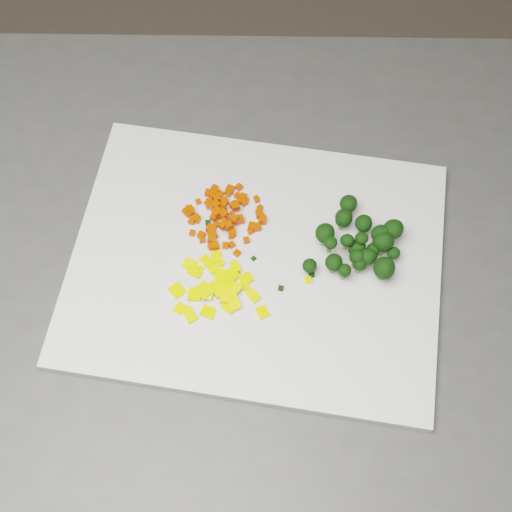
# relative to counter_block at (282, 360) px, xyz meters

# --- Properties ---
(counter_block) EXTENTS (1.06, 0.76, 0.90)m
(counter_block) POSITION_rel_counter_block_xyz_m (0.00, 0.00, 0.00)
(counter_block) COLOR #41413F
(counter_block) RESTS_ON ground
(cutting_board) EXTENTS (0.50, 0.41, 0.01)m
(cutting_board) POSITION_rel_counter_block_xyz_m (-0.05, -0.03, 0.46)
(cutting_board) COLOR silver
(cutting_board) RESTS_ON counter_block
(carrot_pile) EXTENTS (0.10, 0.10, 0.03)m
(carrot_pile) POSITION_rel_counter_block_xyz_m (-0.09, 0.03, 0.48)
(carrot_pile) COLOR #C32C02
(carrot_pile) RESTS_ON cutting_board
(pepper_pile) EXTENTS (0.12, 0.12, 0.02)m
(pepper_pile) POSITION_rel_counter_block_xyz_m (-0.09, -0.08, 0.47)
(pepper_pile) COLOR yellow
(pepper_pile) RESTS_ON cutting_board
(broccoli_pile) EXTENTS (0.12, 0.12, 0.06)m
(broccoli_pile) POSITION_rel_counter_block_xyz_m (0.06, -0.00, 0.49)
(broccoli_pile) COLOR black
(broccoli_pile) RESTS_ON cutting_board
(carrot_cube_0) EXTENTS (0.01, 0.01, 0.01)m
(carrot_cube_0) POSITION_rel_counter_block_xyz_m (-0.10, -0.01, 0.47)
(carrot_cube_0) COLOR #C32C02
(carrot_cube_0) RESTS_ON carrot_pile
(carrot_cube_1) EXTENTS (0.01, 0.01, 0.01)m
(carrot_cube_1) POSITION_rel_counter_block_xyz_m (-0.07, 0.06, 0.47)
(carrot_cube_1) COLOR #C32C02
(carrot_cube_1) RESTS_ON carrot_pile
(carrot_cube_2) EXTENTS (0.01, 0.01, 0.01)m
(carrot_cube_2) POSITION_rel_counter_block_xyz_m (-0.12, -0.01, 0.47)
(carrot_cube_2) COLOR #C32C02
(carrot_cube_2) RESTS_ON carrot_pile
(carrot_cube_3) EXTENTS (0.01, 0.01, 0.01)m
(carrot_cube_3) POSITION_rel_counter_block_xyz_m (-0.08, 0.02, 0.47)
(carrot_cube_3) COLOR #C32C02
(carrot_cube_3) RESTS_ON carrot_pile
(carrot_cube_4) EXTENTS (0.01, 0.01, 0.01)m
(carrot_cube_4) POSITION_rel_counter_block_xyz_m (-0.09, -0.01, 0.47)
(carrot_cube_4) COLOR #C32C02
(carrot_cube_4) RESTS_ON carrot_pile
(carrot_cube_5) EXTENTS (0.01, 0.01, 0.01)m
(carrot_cube_5) POSITION_rel_counter_block_xyz_m (-0.10, -0.02, 0.47)
(carrot_cube_5) COLOR #C32C02
(carrot_cube_5) RESTS_ON carrot_pile
(carrot_cube_6) EXTENTS (0.01, 0.01, 0.01)m
(carrot_cube_6) POSITION_rel_counter_block_xyz_m (-0.08, 0.01, 0.48)
(carrot_cube_6) COLOR #C32C02
(carrot_cube_6) RESTS_ON carrot_pile
(carrot_cube_7) EXTENTS (0.01, 0.01, 0.01)m
(carrot_cube_7) POSITION_rel_counter_block_xyz_m (-0.05, 0.05, 0.47)
(carrot_cube_7) COLOR #C32C02
(carrot_cube_7) RESTS_ON carrot_pile
(carrot_cube_8) EXTENTS (0.01, 0.01, 0.01)m
(carrot_cube_8) POSITION_rel_counter_block_xyz_m (-0.11, 0.06, 0.47)
(carrot_cube_8) COLOR #C32C02
(carrot_cube_8) RESTS_ON carrot_pile
(carrot_cube_9) EXTENTS (0.01, 0.01, 0.01)m
(carrot_cube_9) POSITION_rel_counter_block_xyz_m (-0.08, 0.01, 0.47)
(carrot_cube_9) COLOR #C32C02
(carrot_cube_9) RESTS_ON carrot_pile
(carrot_cube_10) EXTENTS (0.01, 0.01, 0.01)m
(carrot_cube_10) POSITION_rel_counter_block_xyz_m (-0.13, 0.00, 0.47)
(carrot_cube_10) COLOR #C32C02
(carrot_cube_10) RESTS_ON carrot_pile
(carrot_cube_11) EXTENTS (0.01, 0.01, 0.01)m
(carrot_cube_11) POSITION_rel_counter_block_xyz_m (-0.13, 0.03, 0.47)
(carrot_cube_11) COLOR #C32C02
(carrot_cube_11) RESTS_ON carrot_pile
(carrot_cube_12) EXTENTS (0.01, 0.01, 0.01)m
(carrot_cube_12) POSITION_rel_counter_block_xyz_m (-0.10, 0.00, 0.47)
(carrot_cube_12) COLOR #C32C02
(carrot_cube_12) RESTS_ON carrot_pile
(carrot_cube_13) EXTENTS (0.01, 0.01, 0.01)m
(carrot_cube_13) POSITION_rel_counter_block_xyz_m (-0.07, 0.03, 0.47)
(carrot_cube_13) COLOR #C32C02
(carrot_cube_13) RESTS_ON carrot_pile
(carrot_cube_14) EXTENTS (0.01, 0.01, 0.01)m
(carrot_cube_14) POSITION_rel_counter_block_xyz_m (-0.10, 0.03, 0.47)
(carrot_cube_14) COLOR #C32C02
(carrot_cube_14) RESTS_ON carrot_pile
(carrot_cube_15) EXTENTS (0.01, 0.01, 0.01)m
(carrot_cube_15) POSITION_rel_counter_block_xyz_m (-0.12, -0.00, 0.47)
(carrot_cube_15) COLOR #C32C02
(carrot_cube_15) RESTS_ON carrot_pile
(carrot_cube_16) EXTENTS (0.01, 0.01, 0.01)m
(carrot_cube_16) POSITION_rel_counter_block_xyz_m (-0.09, 0.07, 0.47)
(carrot_cube_16) COLOR #C32C02
(carrot_cube_16) RESTS_ON carrot_pile
(carrot_cube_17) EXTENTS (0.01, 0.01, 0.01)m
(carrot_cube_17) POSITION_rel_counter_block_xyz_m (-0.08, 0.06, 0.47)
(carrot_cube_17) COLOR #C32C02
(carrot_cube_17) RESTS_ON carrot_pile
(carrot_cube_18) EXTENTS (0.01, 0.01, 0.01)m
(carrot_cube_18) POSITION_rel_counter_block_xyz_m (-0.10, 0.03, 0.47)
(carrot_cube_18) COLOR #C32C02
(carrot_cube_18) RESTS_ON carrot_pile
(carrot_cube_19) EXTENTS (0.01, 0.01, 0.01)m
(carrot_cube_19) POSITION_rel_counter_block_xyz_m (-0.14, 0.03, 0.47)
(carrot_cube_19) COLOR #C32C02
(carrot_cube_19) RESTS_ON carrot_pile
(carrot_cube_20) EXTENTS (0.01, 0.01, 0.01)m
(carrot_cube_20) POSITION_rel_counter_block_xyz_m (-0.10, 0.01, 0.47)
(carrot_cube_20) COLOR #C32C02
(carrot_cube_20) RESTS_ON carrot_pile
(carrot_cube_21) EXTENTS (0.01, 0.01, 0.01)m
(carrot_cube_21) POSITION_rel_counter_block_xyz_m (-0.10, 0.06, 0.47)
(carrot_cube_21) COLOR #C32C02
(carrot_cube_21) RESTS_ON carrot_pile
(carrot_cube_22) EXTENTS (0.01, 0.01, 0.01)m
(carrot_cube_22) POSITION_rel_counter_block_xyz_m (-0.13, 0.05, 0.47)
(carrot_cube_22) COLOR #C32C02
(carrot_cube_22) RESTS_ON carrot_pile
(carrot_cube_23) EXTENTS (0.01, 0.01, 0.01)m
(carrot_cube_23) POSITION_rel_counter_block_xyz_m (-0.10, 0.03, 0.48)
(carrot_cube_23) COLOR #C32C02
(carrot_cube_23) RESTS_ON carrot_pile
(carrot_cube_24) EXTENTS (0.01, 0.01, 0.01)m
(carrot_cube_24) POSITION_rel_counter_block_xyz_m (-0.14, 0.03, 0.47)
(carrot_cube_24) COLOR #C32C02
(carrot_cube_24) RESTS_ON carrot_pile
(carrot_cube_25) EXTENTS (0.01, 0.01, 0.01)m
(carrot_cube_25) POSITION_rel_counter_block_xyz_m (-0.09, 0.04, 0.47)
(carrot_cube_25) COLOR #C32C02
(carrot_cube_25) RESTS_ON carrot_pile
(carrot_cube_26) EXTENTS (0.01, 0.01, 0.01)m
(carrot_cube_26) POSITION_rel_counter_block_xyz_m (-0.10, -0.01, 0.47)
(carrot_cube_26) COLOR #C32C02
(carrot_cube_26) RESTS_ON carrot_pile
(carrot_cube_27) EXTENTS (0.01, 0.01, 0.01)m
(carrot_cube_27) POSITION_rel_counter_block_xyz_m (-0.09, 0.05, 0.47)
(carrot_cube_27) COLOR #C32C02
(carrot_cube_27) RESTS_ON carrot_pile
(carrot_cube_28) EXTENTS (0.01, 0.01, 0.01)m
(carrot_cube_28) POSITION_rel_counter_block_xyz_m (-0.11, 0.07, 0.47)
(carrot_cube_28) COLOR #C32C02
(carrot_cube_28) RESTS_ON carrot_pile
(carrot_cube_29) EXTENTS (0.01, 0.01, 0.01)m
(carrot_cube_29) POSITION_rel_counter_block_xyz_m (-0.11, 0.05, 0.47)
(carrot_cube_29) COLOR #C32C02
(carrot_cube_29) RESTS_ON carrot_pile
(carrot_cube_30) EXTENTS (0.01, 0.01, 0.01)m
(carrot_cube_30) POSITION_rel_counter_block_xyz_m (-0.09, 0.01, 0.47)
(carrot_cube_30) COLOR #C32C02
(carrot_cube_30) RESTS_ON carrot_pile
(carrot_cube_31) EXTENTS (0.01, 0.01, 0.01)m
(carrot_cube_31) POSITION_rel_counter_block_xyz_m (-0.14, 0.04, 0.47)
(carrot_cube_31) COLOR #C32C02
(carrot_cube_31) RESTS_ON carrot_pile
(carrot_cube_32) EXTENTS (0.01, 0.01, 0.01)m
(carrot_cube_32) POSITION_rel_counter_block_xyz_m (-0.11, 0.01, 0.47)
(carrot_cube_32) COLOR #C32C02
(carrot_cube_32) RESTS_ON carrot_pile
(carrot_cube_33) EXTENTS (0.01, 0.01, 0.01)m
(carrot_cube_33) POSITION_rel_counter_block_xyz_m (-0.07, 0.08, 0.47)
(carrot_cube_33) COLOR #C32C02
(carrot_cube_33) RESTS_ON carrot_pile
(carrot_cube_34) EXTENTS (0.01, 0.01, 0.01)m
(carrot_cube_34) POSITION_rel_counter_block_xyz_m (-0.05, 0.02, 0.47)
(carrot_cube_34) COLOR #C32C02
(carrot_cube_34) RESTS_ON carrot_pile
(carrot_cube_35) EXTENTS (0.01, 0.01, 0.01)m
(carrot_cube_35) POSITION_rel_counter_block_xyz_m (-0.06, 0.06, 0.47)
(carrot_cube_35) COLOR #C32C02
(carrot_cube_35) RESTS_ON carrot_pile
(carrot_cube_36) EXTENTS (0.01, 0.01, 0.01)m
(carrot_cube_36) POSITION_rel_counter_block_xyz_m (-0.05, 0.06, 0.47)
(carrot_cube_36) COLOR #C32C02
(carrot_cube_36) RESTS_ON carrot_pile
(carrot_cube_37) EXTENTS (0.01, 0.01, 0.01)m
(carrot_cube_37) POSITION_rel_counter_block_xyz_m (-0.11, 0.06, 0.47)
(carrot_cube_37) COLOR #C32C02
(carrot_cube_37) RESTS_ON carrot_pile
(carrot_cube_38) EXTENTS (0.01, 0.01, 0.01)m
(carrot_cube_38) POSITION_rel_counter_block_xyz_m (-0.05, 0.02, 0.47)
(carrot_cube_38) COLOR #C32C02
(carrot_cube_38) RESTS_ON carrot_pile
(carrot_cube_39) EXTENTS (0.01, 0.01, 0.01)m
(carrot_cube_39) POSITION_rel_counter_block_xyz_m (-0.10, 0.06, 0.47)
(carrot_cube_39) COLOR #C32C02
(carrot_cube_39) RESTS_ON carrot_pile
(carrot_cube_40) EXTENTS (0.01, 0.01, 0.01)m
(carrot_cube_40) POSITION_rel_counter_block_xyz_m (-0.11, 0.07, 0.47)
(carrot_cube_40) COLOR #C32C02
(carrot_cube_40) RESTS_ON carrot_pile
(carrot_cube_41) EXTENTS (0.01, 0.01, 0.01)m
(carrot_cube_41) POSITION_rel_counter_block_xyz_m (-0.09, 0.07, 0.47)
(carrot_cube_41) COLOR #C32C02
(carrot_cube_41) RESTS_ON carrot_pile
(carrot_cube_42) EXTENTS (0.01, 0.01, 0.01)m
(carrot_cube_42) POSITION_rel_counter_block_xyz_m (-0.07, 0.05, 0.47)
(carrot_cube_42) COLOR #C32C02
(carrot_cube_42) RESTS_ON carrot_pile
(carrot_cube_43) EXTENTS (0.01, 0.01, 0.01)m
(carrot_cube_43) POSITION_rel_counter_block_xyz_m (-0.08, 0.04, 0.47)
(carrot_cube_43) COLOR #C32C02
(carrot_cube_43) RESTS_ON carrot_pile
(carrot_cube_44) EXTENTS (0.01, 0.01, 0.01)m
(carrot_cube_44) POSITION_rel_counter_block_xyz_m (-0.11, 0.04, 0.47)
(carrot_cube_44) COLOR #C32C02
(carrot_cube_44) RESTS_ON carrot_pile
(carrot_cube_45) EXTENTS (0.01, 0.01, 0.01)m
(carrot_cube_45) POSITION_rel_counter_block_xyz_m (-0.06, 0.01, 0.47)
(carrot_cube_45) COLOR #C32C02
(carrot_cube_45) RESTS_ON carrot_pile
(carrot_cube_46) EXTENTS (0.01, 0.01, 0.01)m
(carrot_cube_46) POSITION_rel_counter_block_xyz_m (-0.06, -0.00, 0.47)
(carrot_cube_46) COLOR #C32C02
(carrot_cube_46) RESTS_ON carrot_pile
(carrot_cube_47) EXTENTS (0.01, 0.01, 0.01)m
(carrot_cube_47) POSITION_rel_counter_block_xyz_m (-0.09, 0.03, 0.47)
(carrot_cube_47) COLOR #C32C02
(carrot_cube_47) RESTS_ON carrot_pile
(carrot_cube_48) EXTENTS (0.01, 0.01, 0.01)m
(carrot_cube_48) POSITION_rel_counter_block_xyz_m (-0.08, 0.02, 0.47)
(carrot_cube_48) COLOR #C32C02
(carrot_cube_48) RESTS_ON carrot_pile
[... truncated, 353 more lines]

